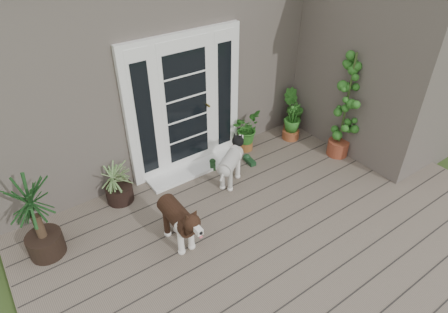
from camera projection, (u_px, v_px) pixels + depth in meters
deck at (291, 243)px, 4.96m from camera, size 6.20×4.60×0.12m
house_main at (136, 42)px, 6.95m from camera, size 7.40×4.00×3.10m
house_wing at (383, 60)px, 6.22m from camera, size 1.60×2.40×3.10m
door_unit at (185, 105)px, 5.69m from camera, size 1.90×0.14×2.15m
door_step at (196, 168)px, 6.16m from camera, size 1.60×0.40×0.05m
brindle_dog at (178, 223)px, 4.71m from camera, size 0.35×0.80×0.67m
white_dog at (230, 167)px, 5.72m from camera, size 0.77×0.66×0.60m
spider_plant at (117, 181)px, 5.37m from camera, size 0.65×0.65×0.68m
yucca at (36, 218)px, 4.42m from camera, size 1.01×1.01×1.17m
herb_a at (246, 134)px, 6.48m from camera, size 0.68×0.68×0.62m
herb_b at (292, 116)px, 6.99m from camera, size 0.57×0.57×0.61m
herb_c at (292, 125)px, 6.79m from camera, size 0.51×0.51×0.56m
sapling at (346, 106)px, 6.00m from camera, size 0.68×0.68×1.84m
clog_left at (250, 160)px, 6.30m from camera, size 0.17×0.31×0.09m
clog_right at (213, 165)px, 6.21m from camera, size 0.24×0.29×0.08m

